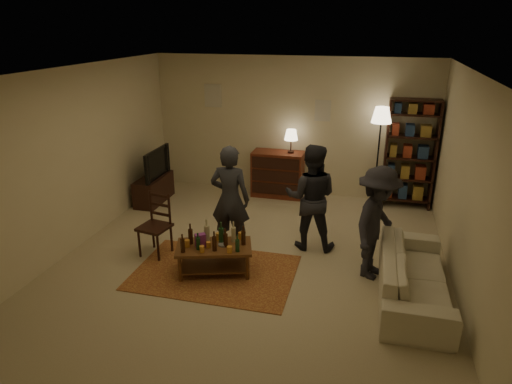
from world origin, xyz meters
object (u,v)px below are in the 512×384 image
(coffee_table, at_px, (214,248))
(bookshelf, at_px, (410,153))
(dresser, at_px, (278,173))
(tv_stand, at_px, (154,183))
(person_left, at_px, (230,199))
(person_by_sofa, at_px, (377,223))
(sofa, at_px, (414,275))
(dining_chair, at_px, (156,222))
(floor_lamp, at_px, (381,122))
(person_right, at_px, (311,197))

(coffee_table, distance_m, bookshelf, 4.26)
(dresser, bearing_deg, tv_stand, -157.93)
(dresser, relative_size, person_left, 0.83)
(dresser, bearing_deg, person_by_sofa, -54.96)
(coffee_table, bearing_deg, dresser, 85.77)
(sofa, relative_size, person_by_sofa, 1.33)
(coffee_table, xyz_separation_m, person_left, (0.01, 0.75, 0.44))
(coffee_table, xyz_separation_m, dresser, (0.24, 3.18, 0.09))
(dining_chair, height_order, person_by_sofa, person_by_sofa)
(floor_lamp, distance_m, person_left, 3.26)
(dining_chair, relative_size, bookshelf, 0.48)
(coffee_table, distance_m, floor_lamp, 3.96)
(coffee_table, height_order, floor_lamp, floor_lamp)
(bookshelf, xyz_separation_m, floor_lamp, (-0.56, -0.13, 0.56))
(tv_stand, bearing_deg, floor_lamp, 11.63)
(person_right, bearing_deg, floor_lamp, -118.25)
(dining_chair, distance_m, sofa, 3.66)
(dresser, bearing_deg, coffee_table, -94.23)
(person_by_sofa, bearing_deg, sofa, -110.31)
(tv_stand, distance_m, floor_lamp, 4.39)
(person_right, bearing_deg, dining_chair, 16.51)
(person_by_sofa, bearing_deg, person_right, 76.01)
(dining_chair, height_order, tv_stand, tv_stand)
(dresser, height_order, sofa, dresser)
(floor_lamp, xyz_separation_m, sofa, (0.52, -3.05, -1.29))
(tv_stand, distance_m, sofa, 5.14)
(tv_stand, xyz_separation_m, bookshelf, (4.69, 0.98, 0.65))
(coffee_table, bearing_deg, floor_lamp, 55.88)
(person_by_sofa, bearing_deg, bookshelf, 8.21)
(floor_lamp, bearing_deg, person_right, -115.40)
(bookshelf, relative_size, floor_lamp, 1.08)
(dining_chair, relative_size, dresser, 0.71)
(dresser, bearing_deg, floor_lamp, -1.93)
(tv_stand, relative_size, dresser, 0.78)
(tv_stand, distance_m, dresser, 2.43)
(tv_stand, bearing_deg, coffee_table, -48.34)
(dresser, xyz_separation_m, person_left, (-0.23, -2.43, 0.34))
(tv_stand, bearing_deg, sofa, -25.34)
(sofa, bearing_deg, person_left, 75.43)
(dresser, relative_size, person_by_sofa, 0.87)
(dining_chair, xyz_separation_m, dresser, (1.25, 2.83, -0.03))
(sofa, bearing_deg, person_by_sofa, 50.32)
(dining_chair, bearing_deg, tv_stand, 128.01)
(tv_stand, xyz_separation_m, sofa, (4.64, -2.20, -0.08))
(floor_lamp, height_order, person_right, floor_lamp)
(dresser, xyz_separation_m, bookshelf, (2.44, 0.07, 0.56))
(coffee_table, distance_m, dining_chair, 1.08)
(person_right, bearing_deg, bookshelf, -128.19)
(bookshelf, bearing_deg, person_left, -136.82)
(sofa, height_order, person_right, person_right)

